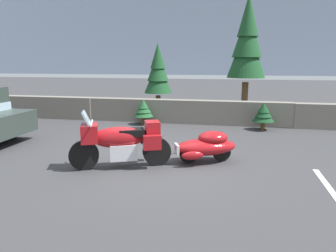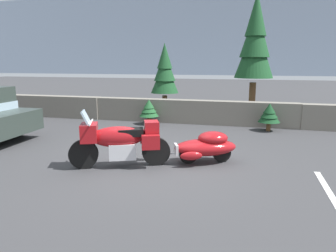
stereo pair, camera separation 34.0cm
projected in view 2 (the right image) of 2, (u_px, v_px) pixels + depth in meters
The scene contains 9 objects.
ground_plane at pixel (153, 163), 7.46m from camera, with size 80.00×80.00×0.00m, color #38383A.
stone_guard_wall at pixel (189, 112), 12.30m from camera, with size 24.00×0.55×0.93m.
distant_ridgeline at pixel (245, 44), 96.05m from camera, with size 240.00×80.00×16.00m, color #99A8BF.
touring_motorcycle at pixel (120, 140), 7.08m from camera, with size 2.18×1.27×1.33m.
car_shaped_trailer at pixel (206, 146), 7.41m from camera, with size 2.17×1.23×0.76m.
pine_tree_tall at pixel (255, 40), 13.17m from camera, with size 1.65×1.65×5.27m.
pine_tree_secondary at pixel (165, 71), 13.65m from camera, with size 1.22×1.22×3.22m.
pine_sapling_near at pixel (149, 109), 12.06m from camera, with size 0.76×0.76×0.97m.
pine_sapling_farther at pixel (269, 114), 10.85m from camera, with size 0.76×0.76×0.98m.
Camera 2 is at (2.15, -6.81, 2.36)m, focal length 33.20 mm.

